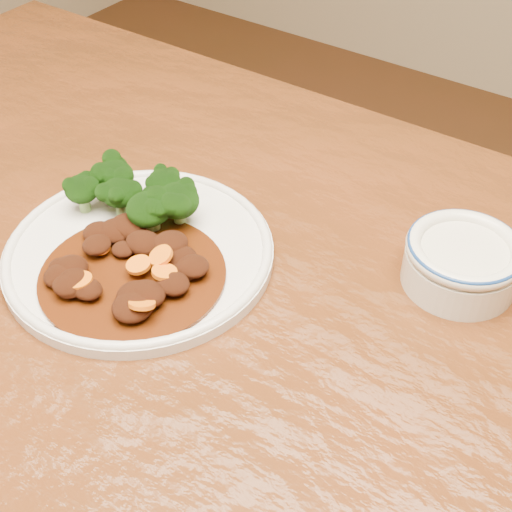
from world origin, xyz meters
The scene contains 5 objects.
dining_table centered at (0.00, 0.00, 0.67)m, with size 1.50×0.90×0.75m.
dinner_plate centered at (-0.17, 0.07, 0.76)m, with size 0.26×0.26×0.02m.
broccoli_florets centered at (-0.20, 0.11, 0.79)m, with size 0.13×0.09×0.05m.
mince_stew centered at (-0.15, 0.03, 0.77)m, with size 0.17×0.17×0.03m.
dip_bowl centered at (0.10, 0.21, 0.78)m, with size 0.11×0.11×0.05m.
Camera 1 is at (0.22, -0.30, 1.22)m, focal length 50.00 mm.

